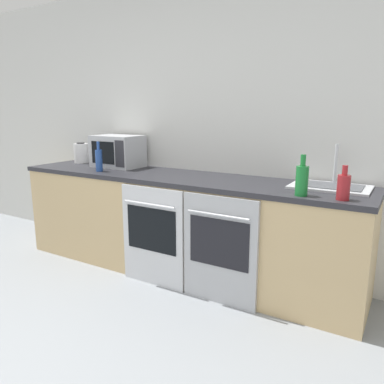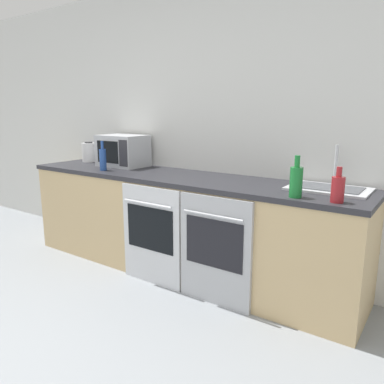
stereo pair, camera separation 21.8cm
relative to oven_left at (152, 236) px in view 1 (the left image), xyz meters
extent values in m
cube|color=silver|center=(0.04, 0.70, 0.87)|extent=(10.00, 0.06, 2.60)
cube|color=tan|center=(0.04, 0.35, 0.00)|extent=(3.18, 0.66, 0.85)
cube|color=#28282D|center=(0.04, 0.35, 0.44)|extent=(3.20, 0.68, 0.04)
cube|color=silver|center=(0.00, 0.00, -0.01)|extent=(0.60, 0.03, 0.84)
cube|color=black|center=(0.00, -0.02, 0.06)|extent=(0.48, 0.01, 0.37)
cylinder|color=silver|center=(0.00, -0.04, 0.28)|extent=(0.49, 0.02, 0.02)
cube|color=#A8AAAF|center=(0.62, 0.00, -0.01)|extent=(0.60, 0.03, 0.84)
cube|color=black|center=(0.62, -0.02, 0.06)|extent=(0.48, 0.01, 0.37)
cylinder|color=#A8AAAF|center=(0.62, -0.04, 0.28)|extent=(0.49, 0.02, 0.02)
cube|color=#B7BABF|center=(-0.76, 0.47, 0.62)|extent=(0.47, 0.33, 0.31)
cube|color=black|center=(-0.80, 0.30, 0.62)|extent=(0.28, 0.01, 0.21)
cube|color=#2D2D33|center=(-0.59, 0.30, 0.62)|extent=(0.10, 0.01, 0.25)
cylinder|color=maroon|center=(1.43, 0.11, 0.54)|extent=(0.08, 0.08, 0.16)
cylinder|color=maroon|center=(1.43, 0.11, 0.65)|extent=(0.03, 0.03, 0.06)
cylinder|color=#234793|center=(-0.72, 0.16, 0.56)|extent=(0.06, 0.06, 0.20)
cylinder|color=#234793|center=(-0.72, 0.16, 0.70)|extent=(0.03, 0.03, 0.08)
cylinder|color=#19722D|center=(1.17, 0.10, 0.56)|extent=(0.08, 0.08, 0.20)
cylinder|color=#19722D|center=(1.17, 0.10, 0.70)|extent=(0.03, 0.03, 0.08)
cylinder|color=white|center=(-1.31, 0.49, 0.56)|extent=(0.15, 0.15, 0.21)
cylinder|color=#262628|center=(-1.31, 0.49, 0.67)|extent=(0.08, 0.08, 0.01)
cube|color=silver|center=(1.28, 0.46, 0.47)|extent=(0.56, 0.37, 0.01)
cube|color=#4C4F54|center=(1.28, 0.46, 0.48)|extent=(0.45, 0.27, 0.01)
cylinder|color=silver|center=(1.28, 0.60, 0.62)|extent=(0.02, 0.02, 0.30)
camera|label=1|loc=(1.78, -2.36, 1.02)|focal=35.00mm
camera|label=2|loc=(1.97, -2.24, 1.02)|focal=35.00mm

